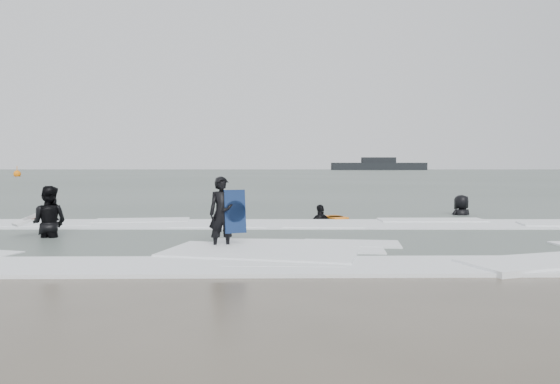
{
  "coord_description": "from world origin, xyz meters",
  "views": [
    {
      "loc": [
        0.05,
        -10.49,
        1.91
      ],
      "look_at": [
        0.0,
        5.0,
        1.1
      ],
      "focal_mm": 35.0,
      "sensor_mm": 36.0,
      "label": 1
    }
  ],
  "objects_px": {
    "surfer_breaker": "(53,224)",
    "surfer_right_near": "(321,221)",
    "surfer_right_far": "(461,216)",
    "vessel_horizon": "(378,165)",
    "buoy": "(17,174)",
    "surfer_wading": "(49,239)",
    "surfer_centre": "(222,250)"
  },
  "relations": [
    {
      "from": "surfer_right_near",
      "to": "buoy",
      "type": "height_order",
      "value": "buoy"
    },
    {
      "from": "surfer_right_far",
      "to": "buoy",
      "type": "bearing_deg",
      "value": -73.21
    },
    {
      "from": "surfer_centre",
      "to": "surfer_right_far",
      "type": "xyz_separation_m",
      "value": [
        7.8,
        7.62,
        0.0
      ]
    },
    {
      "from": "buoy",
      "to": "surfer_breaker",
      "type": "bearing_deg",
      "value": -63.23
    },
    {
      "from": "surfer_centre",
      "to": "buoy",
      "type": "height_order",
      "value": "buoy"
    },
    {
      "from": "surfer_right_near",
      "to": "vessel_horizon",
      "type": "xyz_separation_m",
      "value": [
        26.06,
        136.09,
        1.34
      ]
    },
    {
      "from": "surfer_centre",
      "to": "surfer_right_far",
      "type": "relative_size",
      "value": 0.85
    },
    {
      "from": "surfer_right_near",
      "to": "vessel_horizon",
      "type": "height_order",
      "value": "vessel_horizon"
    },
    {
      "from": "surfer_breaker",
      "to": "surfer_right_far",
      "type": "relative_size",
      "value": 0.78
    },
    {
      "from": "surfer_centre",
      "to": "surfer_right_near",
      "type": "distance_m",
      "value": 6.71
    },
    {
      "from": "surfer_wading",
      "to": "surfer_right_near",
      "type": "xyz_separation_m",
      "value": [
        7.2,
        4.48,
        0.0
      ]
    },
    {
      "from": "surfer_centre",
      "to": "surfer_right_near",
      "type": "relative_size",
      "value": 0.97
    },
    {
      "from": "surfer_right_far",
      "to": "buoy",
      "type": "distance_m",
      "value": 73.4
    },
    {
      "from": "buoy",
      "to": "surfer_right_near",
      "type": "bearing_deg",
      "value": -56.73
    },
    {
      "from": "surfer_right_near",
      "to": "surfer_centre",
      "type": "bearing_deg",
      "value": 43.46
    },
    {
      "from": "surfer_breaker",
      "to": "surfer_centre",
      "type": "bearing_deg",
      "value": -83.06
    },
    {
      "from": "surfer_wading",
      "to": "buoy",
      "type": "xyz_separation_m",
      "value": [
        -32.07,
        64.33,
        0.42
      ]
    },
    {
      "from": "surfer_breaker",
      "to": "surfer_right_near",
      "type": "bearing_deg",
      "value": -34.99
    },
    {
      "from": "surfer_wading",
      "to": "surfer_right_far",
      "type": "height_order",
      "value": "surfer_right_far"
    },
    {
      "from": "surfer_right_near",
      "to": "vessel_horizon",
      "type": "relative_size",
      "value": 0.06
    },
    {
      "from": "surfer_breaker",
      "to": "surfer_right_near",
      "type": "relative_size",
      "value": 0.89
    },
    {
      "from": "surfer_right_far",
      "to": "surfer_breaker",
      "type": "bearing_deg",
      "value": -9.96
    },
    {
      "from": "surfer_right_near",
      "to": "buoy",
      "type": "bearing_deg",
      "value": -80.24
    },
    {
      "from": "surfer_wading",
      "to": "surfer_right_near",
      "type": "relative_size",
      "value": 1.12
    },
    {
      "from": "vessel_horizon",
      "to": "buoy",
      "type": "bearing_deg",
      "value": -130.6
    },
    {
      "from": "surfer_centre",
      "to": "vessel_horizon",
      "type": "height_order",
      "value": "vessel_horizon"
    },
    {
      "from": "surfer_wading",
      "to": "vessel_horizon",
      "type": "height_order",
      "value": "vessel_horizon"
    },
    {
      "from": "surfer_wading",
      "to": "surfer_right_near",
      "type": "bearing_deg",
      "value": -145.48
    },
    {
      "from": "surfer_centre",
      "to": "buoy",
      "type": "xyz_separation_m",
      "value": [
        -36.65,
        66.03,
        0.42
      ]
    },
    {
      "from": "surfer_centre",
      "to": "surfer_wading",
      "type": "xyz_separation_m",
      "value": [
        -4.58,
        1.7,
        0.0
      ]
    },
    {
      "from": "surfer_right_far",
      "to": "vessel_horizon",
      "type": "xyz_separation_m",
      "value": [
        20.88,
        134.65,
        1.34
      ]
    },
    {
      "from": "surfer_right_near",
      "to": "surfer_right_far",
      "type": "xyz_separation_m",
      "value": [
        5.18,
        1.44,
        0.0
      ]
    }
  ]
}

